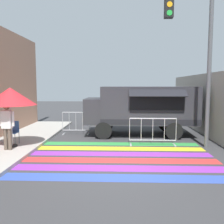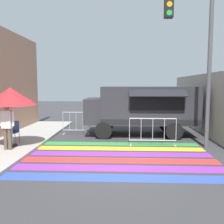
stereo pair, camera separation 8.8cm
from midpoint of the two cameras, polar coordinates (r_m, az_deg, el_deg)
The scene contains 10 objects.
ground_plane at distance 7.88m, azimuth 1.58°, elevation -11.61°, with size 60.00×60.00×0.00m, color #38383A.
concrete_wall_right at distance 11.29m, azimuth 23.52°, elevation 0.94°, with size 0.20×16.00×2.96m.
crosswalk_painted at distance 8.51m, azimuth 1.66°, elevation -10.25°, with size 6.40×4.36×0.01m.
food_truck at distance 12.08m, azimuth 6.63°, elevation 1.32°, with size 5.24×2.66×2.34m.
traffic_signal_pole at distance 10.07m, azimuth 16.71°, elevation 16.41°, with size 4.66×0.29×6.20m.
patio_umbrella at distance 9.91m, azimuth -21.96°, elevation 3.31°, with size 1.87×1.87×2.20m.
folding_chair at distance 10.52m, azimuth -21.46°, elevation -3.86°, with size 0.41×0.41×0.88m.
vendor_person at distance 9.54m, azimuth -22.64°, elevation -2.49°, with size 0.53×0.22×1.64m.
barricade_front at distance 10.17m, azimuth 9.53°, elevation -4.50°, with size 1.88×0.44×1.10m.
barricade_side at distance 12.41m, azimuth -7.98°, elevation -2.66°, with size 1.34×0.44×1.10m.
Camera 2 is at (0.18, -7.51, 2.40)m, focal length 40.00 mm.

